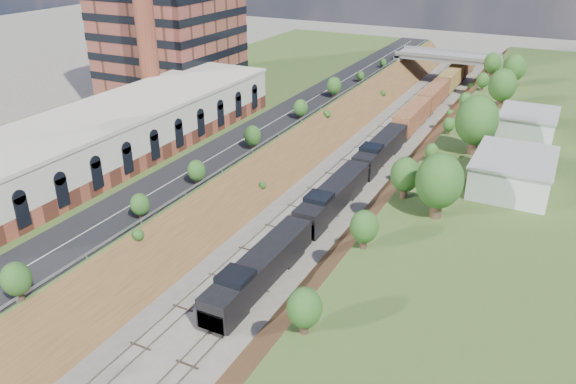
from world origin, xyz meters
The scene contains 14 objects.
platform_left centered at (-33.00, 60.00, 2.50)m, with size 44.00×180.00×5.00m, color #3D5B25.
embankment_left centered at (-11.00, 60.00, 0.00)m, with size 7.07×180.00×7.07m, color brown.
embankment_right centered at (11.00, 60.00, 0.00)m, with size 7.07×180.00×7.07m, color brown.
rail_left_track centered at (-2.60, 60.00, 0.09)m, with size 1.58×180.00×0.18m, color gray.
rail_right_track centered at (2.60, 60.00, 0.09)m, with size 1.58×180.00×0.18m, color gray.
road centered at (-15.50, 60.00, 5.05)m, with size 8.00×180.00×0.10m, color black.
guardrail centered at (-11.40, 59.80, 5.55)m, with size 0.10×171.00×0.70m.
commercial_building centered at (-28.00, 38.00, 8.51)m, with size 14.30×62.30×7.00m.
overpass centered at (0.00, 122.00, 4.92)m, with size 24.50×8.30×7.40m.
white_building_near centered at (23.50, 52.00, 7.00)m, with size 9.00×12.00×4.00m, color silver.
white_building_far centered at (23.00, 74.00, 6.80)m, with size 8.00×10.00×3.60m, color silver.
tree_right_large centered at (17.00, 40.00, 9.38)m, with size 5.25×5.25×7.61m.
tree_left_crest centered at (-11.80, 20.00, 7.04)m, with size 2.45×2.45×3.55m.
freight_train centered at (2.60, 80.60, 2.61)m, with size 3.11×125.03×4.63m.
Camera 1 is at (27.66, -17.51, 34.50)m, focal length 35.00 mm.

